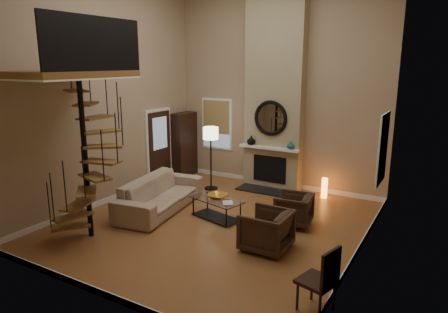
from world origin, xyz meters
The scene contains 32 objects.
ground centered at (0.00, 0.00, -0.01)m, with size 6.00×6.50×0.01m, color #AA6D36.
back_wall centered at (0.00, 3.25, 2.75)m, with size 6.00×0.02×5.50m, color tan.
front_wall centered at (0.00, -3.25, 2.75)m, with size 6.00×0.02×5.50m, color tan.
left_wall centered at (-3.00, 0.00, 2.75)m, with size 0.02×6.50×5.50m, color tan.
right_wall centered at (3.00, 0.00, 2.75)m, with size 0.02×6.50×5.50m, color tan.
baseboard_back centered at (0.00, 3.24, 0.06)m, with size 6.00×0.02×0.12m, color white.
baseboard_front centered at (0.00, -3.24, 0.06)m, with size 6.00×0.02×0.12m, color white.
baseboard_left centered at (-2.99, 0.00, 0.06)m, with size 0.02×6.50×0.12m, color white.
baseboard_right centered at (2.99, 0.00, 0.06)m, with size 0.02×6.50×0.12m, color white.
chimney_breast centered at (0.00, 3.06, 2.75)m, with size 1.60×0.38×5.50m, color #9C8E65.
hearth centered at (0.00, 2.57, 0.02)m, with size 1.50×0.60×0.04m, color black.
firebox centered at (0.00, 2.86, 0.55)m, with size 0.95×0.02×0.72m, color black.
mantel centered at (0.00, 2.78, 1.15)m, with size 1.70×0.18×0.06m, color white.
mirror_frame centered at (0.00, 2.84, 1.95)m, with size 0.94×0.94×0.10m, color black.
mirror_disc centered at (0.00, 2.85, 1.95)m, with size 0.80×0.80×0.01m, color white.
vase_left centered at (-0.55, 2.82, 1.30)m, with size 0.24×0.24×0.25m, color black.
vase_right centered at (0.60, 2.82, 1.28)m, with size 0.20×0.20×0.21m, color #164F4B.
window_back centered at (-1.90, 3.22, 1.62)m, with size 1.02×0.06×1.52m.
window_right centered at (2.97, 2.00, 1.63)m, with size 0.06×1.02×1.52m.
entry_door centered at (-2.95, 1.80, 1.05)m, with size 0.10×1.05×2.16m.
loft centered at (-2.04, -1.80, 3.24)m, with size 1.70×2.20×1.09m.
spiral_stair centered at (-1.78, -1.79, 1.78)m, with size 1.47×1.47×4.06m.
hutch centered at (-2.82, 2.79, 0.95)m, with size 0.41×0.87×1.94m, color black.
sofa centered at (-1.54, 0.06, 0.40)m, with size 2.59×1.01×0.76m, color tan.
armchair_near centered at (1.57, 0.77, 0.35)m, with size 0.72×0.74×0.67m, color #3B261B.
armchair_far centered at (1.54, -0.55, 0.35)m, with size 0.83×0.86×0.78m, color #3B261B.
coffee_table centered at (-0.12, 0.26, 0.28)m, with size 1.32×0.88×0.45m.
bowl centered at (-0.12, 0.31, 0.50)m, with size 0.42×0.42×0.10m, color orange.
book centered at (0.23, 0.11, 0.46)m, with size 0.21×0.29×0.03m, color gray.
floor_lamp centered at (-1.36, 2.02, 1.41)m, with size 0.41×0.41×1.71m.
accent_lamp centered at (1.54, 2.85, 0.25)m, with size 0.15×0.15×0.54m, color orange.
side_chair centered at (2.94, -1.98, 0.53)m, with size 0.57×0.57×0.99m.
Camera 1 is at (4.29, -6.94, 3.39)m, focal length 32.33 mm.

